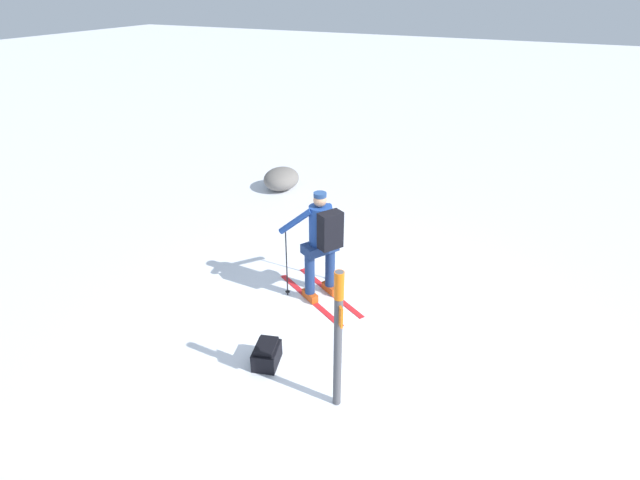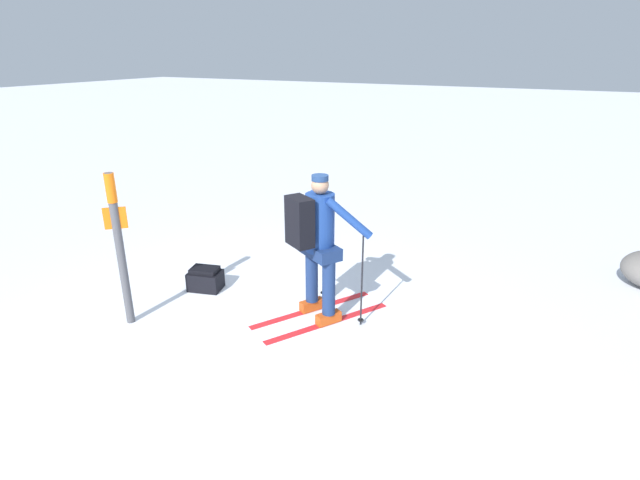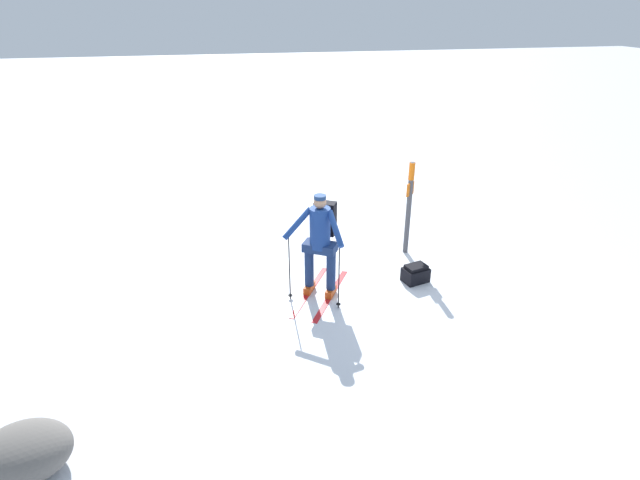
# 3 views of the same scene
# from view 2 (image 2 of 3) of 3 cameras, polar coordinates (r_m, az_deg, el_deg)

# --- Properties ---
(ground_plane) EXTENTS (80.00, 80.00, 0.00)m
(ground_plane) POSITION_cam_2_polar(r_m,az_deg,el_deg) (5.87, -6.64, -9.71)
(ground_plane) COLOR white
(skier) EXTENTS (1.24, 1.66, 1.72)m
(skier) POSITION_cam_2_polar(r_m,az_deg,el_deg) (5.57, -0.32, 0.12)
(skier) COLOR red
(skier) RESTS_ON ground_plane
(dropped_backpack) EXTENTS (0.48, 0.40, 0.31)m
(dropped_backpack) POSITION_cam_2_polar(r_m,az_deg,el_deg) (6.77, -12.97, -4.37)
(dropped_backpack) COLOR black
(dropped_backpack) RESTS_ON ground_plane
(trail_marker) EXTENTS (0.20, 0.18, 1.77)m
(trail_marker) POSITION_cam_2_polar(r_m,az_deg,el_deg) (5.89, -22.05, 0.19)
(trail_marker) COLOR #4C4C51
(trail_marker) RESTS_ON ground_plane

